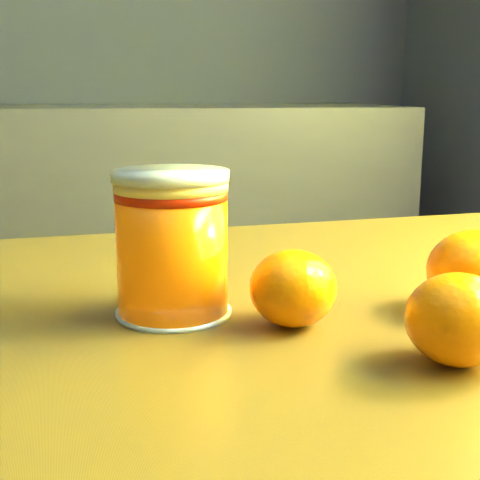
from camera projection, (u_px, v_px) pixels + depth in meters
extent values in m
cube|color=brown|center=(310.00, 357.00, 0.47)|extent=(1.12, 0.86, 0.04)
cylinder|color=#F86904|center=(172.00, 254.00, 0.49)|extent=(0.08, 0.08, 0.09)
cylinder|color=#FBD166|center=(171.00, 186.00, 0.47)|extent=(0.08, 0.08, 0.01)
cylinder|color=silver|center=(171.00, 177.00, 0.47)|extent=(0.08, 0.08, 0.01)
ellipsoid|color=orange|center=(293.00, 288.00, 0.47)|extent=(0.07, 0.07, 0.05)
ellipsoid|color=orange|center=(475.00, 272.00, 0.49)|extent=(0.08, 0.08, 0.06)
ellipsoid|color=orange|center=(458.00, 319.00, 0.40)|extent=(0.08, 0.08, 0.06)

